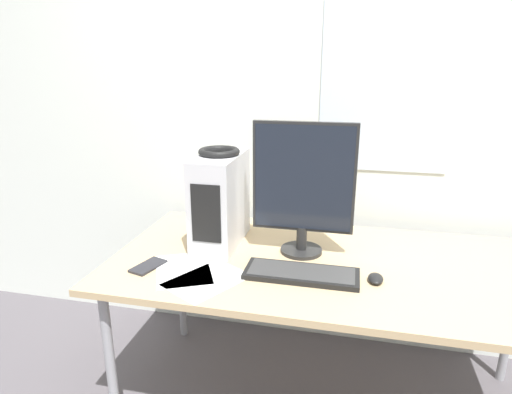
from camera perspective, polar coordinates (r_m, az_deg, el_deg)
name	(u,v)px	position (r m, az deg, el deg)	size (l,w,h in m)	color
wall_back	(346,98)	(2.23, 11.93, 12.75)	(8.00, 0.07, 2.70)	silver
desk	(332,272)	(1.84, 10.13, -9.83)	(1.85, 0.90, 0.73)	tan
pc_tower	(220,200)	(1.92, -4.78, -0.38)	(0.18, 0.39, 0.41)	silver
headphones	(219,152)	(1.87, -4.94, 6.06)	(0.18, 0.18, 0.03)	black
monitor_main	(303,185)	(1.79, 6.34, 1.57)	(0.43, 0.18, 0.57)	black
keyboard	(301,274)	(1.69, 6.07, -10.11)	(0.44, 0.17, 0.02)	black
mouse	(376,278)	(1.70, 15.66, -10.41)	(0.06, 0.09, 0.03)	black
cell_phone	(148,266)	(1.81, -14.18, -8.93)	(0.12, 0.16, 0.01)	#232328
paper_sheet_left	(207,280)	(1.67, -6.53, -10.95)	(0.33, 0.36, 0.00)	white
paper_sheet_front	(183,269)	(1.76, -9.67, -9.49)	(0.32, 0.36, 0.00)	white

